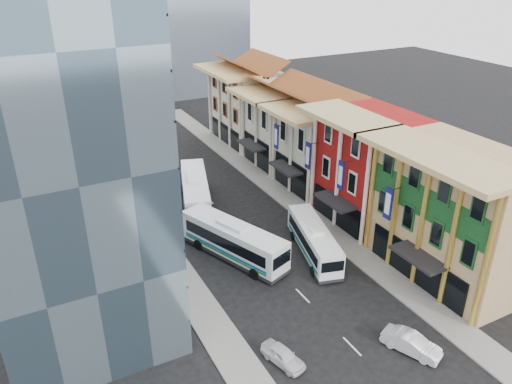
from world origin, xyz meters
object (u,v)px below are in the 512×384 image
bus_right (314,240)px  bus_left_far (195,191)px  sedan_left (283,356)px  sedan_right (411,343)px  shophouse_tan (457,214)px  office_tower (49,124)px  bus_left_near (233,240)px

bus_right → bus_left_far: bearing=128.1°
sedan_left → sedan_right: size_ratio=0.83×
shophouse_tan → office_tower: size_ratio=0.47×
sedan_left → shophouse_tan: bearing=-6.9°
office_tower → bus_left_near: (14.29, -2.65, -13.06)m
shophouse_tan → office_tower: 35.19m
shophouse_tan → bus_left_far: size_ratio=1.14×
office_tower → sedan_right: (20.58, -20.40, -14.27)m
bus_left_far → bus_left_near: bearing=-75.5°
sedan_left → sedan_right: sedan_right is taller
office_tower → sedan_right: 32.30m
shophouse_tan → bus_right: shophouse_tan is taller
office_tower → bus_right: 25.94m
sedan_left → sedan_right: bearing=-36.3°
shophouse_tan → office_tower: bearing=155.7°
bus_right → sedan_right: bearing=-78.4°
shophouse_tan → bus_right: 13.25m
shophouse_tan → bus_left_near: (-16.71, 11.35, -4.06)m
sedan_left → sedan_right: 9.70m
bus_left_near → sedan_right: 18.87m
bus_left_near → sedan_left: 14.66m
office_tower → bus_left_far: 21.94m
shophouse_tan → bus_left_far: 28.54m
bus_left_near → bus_right: (7.16, -3.24, -0.27)m
bus_left_near → sedan_left: bearing=-121.8°
office_tower → sedan_left: 25.04m
sedan_right → office_tower: bearing=111.1°
bus_right → sedan_right: bus_right is taller
bus_right → sedan_left: 14.94m
shophouse_tan → bus_left_far: shophouse_tan is taller
bus_left_far → bus_right: bearing=-49.1°
bus_left_far → sedan_right: (5.58, -29.69, -1.24)m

